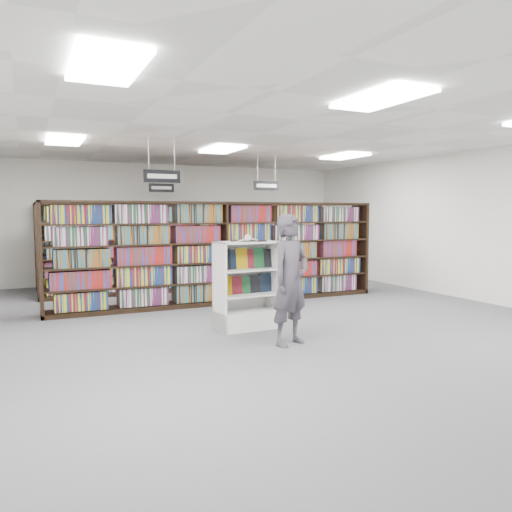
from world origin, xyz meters
name	(u,v)px	position (x,y,z in m)	size (l,w,h in m)	color
floor	(265,322)	(0.00, 0.00, 0.00)	(12.00, 12.00, 0.00)	#4C4C50
ceiling	(265,133)	(0.00, 0.00, 3.20)	(10.00, 12.00, 0.10)	white
wall_back	(171,223)	(0.00, 6.00, 1.60)	(10.00, 0.10, 3.20)	white
wall_right	(477,226)	(5.00, 0.00, 1.60)	(0.10, 12.00, 3.20)	white
bookshelf_row_near	(222,253)	(0.00, 2.00, 1.05)	(7.00, 0.60, 2.10)	black
bookshelf_row_mid	(193,247)	(0.00, 4.00, 1.05)	(7.00, 0.60, 2.10)	black
bookshelf_row_far	(174,243)	(0.00, 5.70, 1.05)	(7.00, 0.60, 2.10)	black
aisle_sign_left	(162,175)	(-1.50, 1.00, 2.53)	(0.65, 0.02, 0.80)	#B2B2B7
aisle_sign_right	(266,185)	(1.50, 3.00, 2.53)	(0.65, 0.02, 0.80)	#B2B2B7
aisle_sign_center	(161,187)	(-0.50, 5.00, 2.53)	(0.65, 0.02, 0.80)	#B2B2B7
troffer_front_left	(106,66)	(-3.00, -3.00, 3.16)	(0.60, 1.20, 0.04)	white
troffer_front_center	(381,99)	(0.00, -3.00, 3.16)	(0.60, 1.20, 0.04)	white
troffer_back_left	(64,141)	(-3.00, 2.00, 3.16)	(0.60, 1.20, 0.04)	white
troffer_back_center	(222,150)	(0.00, 2.00, 3.16)	(0.60, 1.20, 0.04)	white
troffer_back_right	(345,156)	(3.00, 2.00, 3.16)	(0.60, 1.20, 0.04)	white
endcap_display	(246,299)	(-0.47, -0.29, 0.49)	(1.04, 0.56, 1.42)	white
open_book	(248,239)	(-0.43, -0.29, 1.45)	(0.66, 0.54, 0.13)	black
shopper	(291,280)	(-0.30, -1.47, 0.93)	(0.68, 0.44, 1.86)	#433F48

